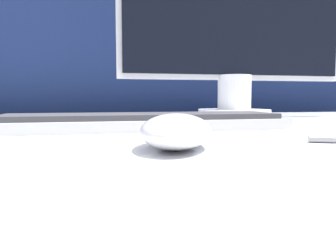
{
  "coord_description": "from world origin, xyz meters",
  "views": [
    {
      "loc": [
        -0.13,
        -0.42,
        0.77
      ],
      "look_at": [
        -0.05,
        -0.08,
        0.74
      ],
      "focal_mm": 35.0,
      "sensor_mm": 36.0,
      "label": 1
    }
  ],
  "objects": [
    {
      "name": "keyboard",
      "position": [
        -0.05,
        0.08,
        0.74
      ],
      "size": [
        0.44,
        0.12,
        0.02
      ],
      "rotation": [
        0.0,
        0.0,
        0.01
      ],
      "color": "silver",
      "rests_on": "desk"
    },
    {
      "name": "partition_panel",
      "position": [
        0.0,
        0.69,
        0.64
      ],
      "size": [
        5.0,
        0.03,
        1.27
      ],
      "color": "navy",
      "rests_on": "ground_plane"
    },
    {
      "name": "monitor",
      "position": [
        0.21,
        0.33,
        0.99
      ],
      "size": [
        0.57,
        0.18,
        0.51
      ],
      "color": "white",
      "rests_on": "desk"
    },
    {
      "name": "computer_mouse_near",
      "position": [
        -0.05,
        -0.12,
        0.74
      ],
      "size": [
        0.1,
        0.13,
        0.03
      ],
      "rotation": [
        0.0,
        0.0,
        -0.3
      ],
      "color": "white",
      "rests_on": "desk"
    }
  ]
}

